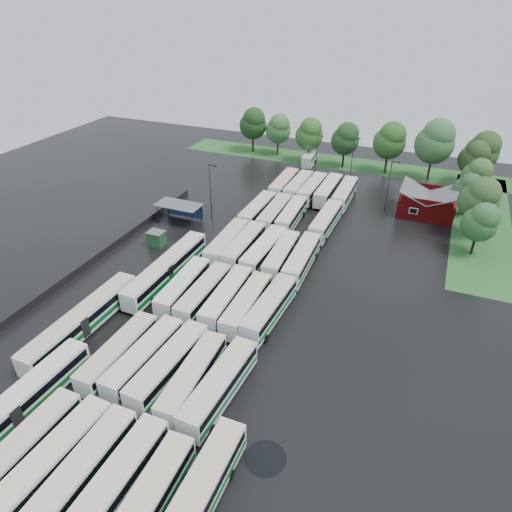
% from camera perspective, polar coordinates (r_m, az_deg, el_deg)
% --- Properties ---
extents(ground, '(160.00, 160.00, 0.00)m').
position_cam_1_polar(ground, '(61.85, -6.08, -6.90)').
color(ground, black).
rests_on(ground, ground).
extents(brick_building, '(10.07, 8.60, 5.39)m').
position_cam_1_polar(brick_building, '(92.26, 20.56, 6.01)').
color(brick_building, maroon).
rests_on(brick_building, ground).
extents(wash_shed, '(8.20, 4.20, 3.58)m').
position_cam_1_polar(wash_shed, '(84.28, -9.48, 6.13)').
color(wash_shed, '#2D2D30').
rests_on(wash_shed, ground).
extents(utility_hut, '(2.70, 2.20, 2.62)m').
position_cam_1_polar(utility_hut, '(77.57, -12.32, 2.15)').
color(utility_hut, '#1D4D26').
rests_on(utility_hut, ground).
extents(grass_strip_north, '(80.00, 10.00, 0.01)m').
position_cam_1_polar(grass_strip_north, '(115.75, 10.40, 11.41)').
color(grass_strip_north, '#245923').
rests_on(grass_strip_north, ground).
extents(grass_strip_east, '(10.00, 50.00, 0.01)m').
position_cam_1_polar(grass_strip_east, '(93.48, 26.38, 3.73)').
color(grass_strip_east, '#245923').
rests_on(grass_strip_east, ground).
extents(west_fence, '(0.10, 50.00, 1.20)m').
position_cam_1_polar(west_fence, '(78.20, -17.77, 0.96)').
color(west_fence, '#2D2D30').
rests_on(west_fence, ground).
extents(bus_r0c0, '(2.80, 12.10, 3.35)m').
position_cam_1_polar(bus_r0c0, '(49.13, -26.95, -20.65)').
color(bus_r0c0, white).
rests_on(bus_r0c0, ground).
extents(bus_r0c1, '(3.16, 12.48, 3.44)m').
position_cam_1_polar(bus_r0c1, '(47.25, -23.92, -22.22)').
color(bus_r0c1, white).
rests_on(bus_r0c1, ground).
extents(bus_r0c2, '(2.64, 12.30, 3.42)m').
position_cam_1_polar(bus_r0c2, '(45.63, -20.84, -23.89)').
color(bus_r0c2, white).
rests_on(bus_r0c2, ground).
extents(bus_r0c3, '(2.68, 12.43, 3.46)m').
position_cam_1_polar(bus_r0c3, '(44.08, -17.11, -25.61)').
color(bus_r0c3, white).
rests_on(bus_r0c3, ground).
extents(bus_r0c4, '(2.92, 12.15, 3.36)m').
position_cam_1_polar(bus_r0c4, '(42.58, -13.54, -27.99)').
color(bus_r0c4, white).
rests_on(bus_r0c4, ground).
extents(bus_r1c0, '(2.63, 11.96, 3.32)m').
position_cam_1_polar(bus_r1c0, '(54.99, -16.78, -11.53)').
color(bus_r1c0, white).
rests_on(bus_r1c0, ground).
extents(bus_r1c1, '(3.06, 12.19, 3.37)m').
position_cam_1_polar(bus_r1c1, '(53.65, -13.80, -12.22)').
color(bus_r1c1, white).
rests_on(bus_r1c1, ground).
extents(bus_r1c2, '(3.25, 12.61, 3.48)m').
position_cam_1_polar(bus_r1c2, '(52.10, -10.86, -13.27)').
color(bus_r1c2, white).
rests_on(bus_r1c2, ground).
extents(bus_r1c3, '(3.12, 12.15, 3.35)m').
position_cam_1_polar(bus_r1c3, '(50.49, -7.92, -14.82)').
color(bus_r1c3, white).
rests_on(bus_r1c3, ground).
extents(bus_r1c4, '(3.27, 12.64, 3.49)m').
position_cam_1_polar(bus_r1c4, '(49.27, -4.55, -15.90)').
color(bus_r1c4, white).
rests_on(bus_r1c4, ground).
extents(bus_r2c0, '(3.07, 12.07, 3.33)m').
position_cam_1_polar(bus_r2c0, '(63.75, -9.07, -3.82)').
color(bus_r2c0, white).
rests_on(bus_r2c0, ground).
extents(bus_r2c1, '(2.60, 12.01, 3.34)m').
position_cam_1_polar(bus_r2c1, '(62.11, -6.55, -4.64)').
color(bus_r2c1, white).
rests_on(bus_r2c1, ground).
extents(bus_r2c2, '(3.04, 12.37, 3.42)m').
position_cam_1_polar(bus_r2c2, '(60.92, -3.70, -5.23)').
color(bus_r2c2, white).
rests_on(bus_r2c2, ground).
extents(bus_r2c3, '(2.80, 12.13, 3.36)m').
position_cam_1_polar(bus_r2c3, '(59.61, -1.20, -6.12)').
color(bus_r2c3, white).
rests_on(bus_r2c3, ground).
extents(bus_r2c4, '(3.19, 12.57, 3.47)m').
position_cam_1_polar(bus_r2c4, '(58.95, 1.69, -6.54)').
color(bus_r2c4, white).
rests_on(bus_r2c4, ground).
extents(bus_r3c0, '(3.09, 12.54, 3.47)m').
position_cam_1_polar(bus_r3c0, '(73.43, -3.63, 1.64)').
color(bus_r3c0, white).
rests_on(bus_r3c0, ground).
extents(bus_r3c1, '(2.77, 12.44, 3.46)m').
position_cam_1_polar(bus_r3c1, '(72.51, -1.53, 1.29)').
color(bus_r3c1, white).
rests_on(bus_r3c1, ground).
extents(bus_r3c2, '(3.02, 12.68, 3.51)m').
position_cam_1_polar(bus_r3c2, '(71.04, 1.00, 0.64)').
color(bus_r3c2, white).
rests_on(bus_r3c2, ground).
extents(bus_r3c3, '(3.13, 12.10, 3.34)m').
position_cam_1_polar(bus_r3c3, '(70.08, 3.17, 0.04)').
color(bus_r3c3, white).
rests_on(bus_r3c3, ground).
extents(bus_r3c4, '(3.10, 12.67, 3.50)m').
position_cam_1_polar(bus_r3c4, '(69.24, 5.72, -0.40)').
color(bus_r3c4, white).
rests_on(bus_r3c4, ground).
extents(bus_r4c0, '(2.65, 12.29, 3.42)m').
position_cam_1_polar(bus_r4c0, '(84.26, 0.18, 5.74)').
color(bus_r4c0, white).
rests_on(bus_r4c0, ground).
extents(bus_r4c1, '(2.97, 12.45, 3.45)m').
position_cam_1_polar(bus_r4c1, '(83.15, 2.35, 5.36)').
color(bus_r4c1, white).
rests_on(bus_r4c1, ground).
extents(bus_r4c2, '(3.08, 12.16, 3.36)m').
position_cam_1_polar(bus_r4c2, '(82.64, 4.44, 5.09)').
color(bus_r4c2, white).
rests_on(bus_r4c2, ground).
extents(bus_r4c4, '(2.84, 12.61, 3.50)m').
position_cam_1_polar(bus_r4c4, '(81.07, 8.72, 4.33)').
color(bus_r4c4, white).
rests_on(bus_r4c4, ground).
extents(bus_r5c0, '(2.92, 12.36, 3.42)m').
position_cam_1_polar(bus_r5c0, '(96.11, 3.48, 8.97)').
color(bus_r5c0, white).
rests_on(bus_r5c0, ground).
extents(bus_r5c1, '(2.63, 12.25, 3.41)m').
position_cam_1_polar(bus_r5c1, '(95.13, 5.31, 8.65)').
color(bus_r5c1, white).
rests_on(bus_r5c1, ground).
extents(bus_r5c2, '(2.83, 12.39, 3.44)m').
position_cam_1_polar(bus_r5c2, '(94.20, 7.03, 8.33)').
color(bus_r5c2, white).
rests_on(bus_r5c2, ground).
extents(bus_r5c3, '(2.69, 12.53, 3.49)m').
position_cam_1_polar(bus_r5c3, '(93.79, 8.99, 8.09)').
color(bus_r5c3, white).
rests_on(bus_r5c3, ground).
extents(bus_r5c4, '(2.86, 12.49, 3.47)m').
position_cam_1_polar(bus_r5c4, '(92.90, 11.02, 7.66)').
color(bus_r5c4, white).
rests_on(bus_r5c4, ground).
extents(artic_bus_west_a, '(3.10, 18.04, 3.34)m').
position_cam_1_polar(artic_bus_west_a, '(52.98, -27.84, -16.39)').
color(artic_bus_west_a, white).
rests_on(artic_bus_west_a, ground).
extents(artic_bus_west_b, '(2.69, 18.79, 3.49)m').
position_cam_1_polar(artic_bus_west_b, '(67.89, -11.09, -1.57)').
color(artic_bus_west_b, white).
rests_on(artic_bus_west_b, ground).
extents(artic_bus_west_c, '(2.85, 18.49, 3.43)m').
position_cam_1_polar(artic_bus_west_c, '(60.88, -20.87, -7.57)').
color(artic_bus_west_c, white).
rests_on(artic_bus_west_c, ground).
extents(minibus, '(3.05, 6.63, 2.80)m').
position_cam_1_polar(minibus, '(112.34, 6.60, 11.95)').
color(minibus, silver).
rests_on(minibus, ground).
extents(tree_north_0, '(6.87, 6.87, 11.38)m').
position_cam_1_polar(tree_north_0, '(119.99, -0.34, 16.26)').
color(tree_north_0, '#2F2110').
rests_on(tree_north_0, ground).
extents(tree_north_1, '(6.28, 6.28, 10.40)m').
position_cam_1_polar(tree_north_1, '(117.85, 2.85, 15.63)').
color(tree_north_1, '#332111').
rests_on(tree_north_1, ground).
extents(tree_north_2, '(6.57, 6.57, 10.89)m').
position_cam_1_polar(tree_north_2, '(112.87, 6.72, 14.93)').
color(tree_north_2, black).
rests_on(tree_north_2, ground).
extents(tree_north_3, '(6.49, 6.49, 10.75)m').
position_cam_1_polar(tree_north_3, '(110.79, 11.17, 14.22)').
color(tree_north_3, black).
rests_on(tree_north_3, ground).
extents(tree_north_4, '(7.24, 7.24, 11.98)m').
position_cam_1_polar(tree_north_4, '(108.94, 16.45, 13.71)').
color(tree_north_4, black).
rests_on(tree_north_4, ground).
extents(tree_north_5, '(8.29, 8.29, 13.74)m').
position_cam_1_polar(tree_north_5, '(107.35, 21.56, 13.22)').
color(tree_north_5, black).
rests_on(tree_north_5, ground).
extents(tree_north_6, '(7.14, 7.14, 11.83)m').
position_cam_1_polar(tree_north_6, '(109.30, 26.54, 11.74)').
color(tree_north_6, black).
rests_on(tree_north_6, ground).
extents(tree_east_0, '(5.52, 5.52, 9.13)m').
position_cam_1_polar(tree_east_0, '(79.28, 26.31, 3.85)').
color(tree_east_0, black).
rests_on(tree_east_0, ground).
extents(tree_east_1, '(6.60, 6.60, 10.94)m').
position_cam_1_polar(tree_east_1, '(84.79, 26.22, 6.43)').
color(tree_east_1, black).
rests_on(tree_east_1, ground).
extents(tree_east_2, '(5.08, 5.07, 8.40)m').
position_cam_1_polar(tree_east_2, '(93.17, 24.96, 7.68)').
color(tree_east_2, black).
rests_on(tree_east_2, ground).
extents(tree_east_3, '(5.71, 5.71, 9.45)m').
position_cam_1_polar(tree_east_3, '(98.80, 25.93, 9.12)').
color(tree_east_3, '#31221A').
rests_on(tree_east_3, ground).
extents(tree_east_4, '(6.22, 6.22, 10.29)m').
position_cam_1_polar(tree_east_4, '(107.38, 25.67, 11.08)').
color(tree_east_4, black).
rests_on(tree_east_4, ground).
extents(lamp_post_ne, '(1.59, 0.31, 10.30)m').
position_cam_1_polar(lamp_post_ne, '(88.84, 16.35, 8.72)').
color(lamp_post_ne, '#2D2D30').
rests_on(lamp_post_ne, ground).
extents(lamp_post_nw, '(1.63, 0.32, 10.56)m').
position_cam_1_polar(lamp_post_nw, '(83.28, -5.65, 8.47)').
color(lamp_post_nw, '#2D2D30').
rests_on(lamp_post_nw, ground).
extents(lamp_post_back_w, '(1.39, 0.27, 9.02)m').
position_cam_1_polar(lamp_post_back_w, '(105.81, 7.68, 12.78)').
color(lamp_post_back_w, '#2D2D30').
rests_on(lamp_post_back_w, ground).
extents(lamp_post_back_e, '(1.50, 0.29, 9.74)m').
position_cam_1_polar(lamp_post_back_e, '(102.95, 12.03, 12.11)').
color(lamp_post_back_e, '#2D2D30').
rests_on(lamp_post_back_e, ground).
extents(puddle_0, '(4.34, 4.34, 0.01)m').
position_cam_1_polar(puddle_0, '(52.37, -22.26, -18.31)').
color(puddle_0, black).
rests_on(puddle_0, ground).
extents(puddle_1, '(3.72, 3.72, 0.01)m').
position_cam_1_polar(puddle_1, '(45.25, -11.99, -26.71)').
color(puddle_1, black).
rests_on(puddle_1, ground).
extents(puddle_2, '(6.27, 6.27, 0.01)m').
position_cam_1_polar(puddle_2, '(65.09, -9.40, -5.00)').
color(puddle_2, black).
rests_on(puddle_2, ground).
extents(puddle_3, '(2.97, 2.97, 0.01)m').
position_cam_1_polar(puddle_3, '(58.45, -2.99, -9.36)').
color(puddle_3, black).
rests_on(puddle_3, ground).
extents(puddle_4, '(3.96, 3.96, 0.01)m').
position_cam_1_polar(puddle_4, '(46.18, 1.17, -23.96)').
color(puddle_4, black).
rests_on(puddle_4, ground).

